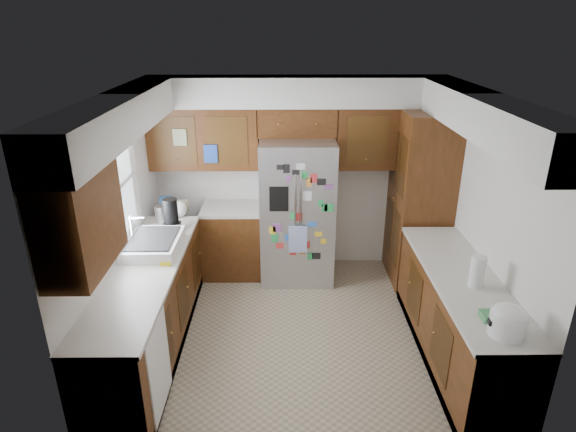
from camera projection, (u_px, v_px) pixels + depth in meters
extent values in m
plane|color=tan|center=(299.00, 329.00, 5.21)|extent=(3.60, 3.60, 0.00)
cube|color=silver|center=(296.00, 175.00, 6.21)|extent=(3.60, 0.04, 2.50)
cube|color=silver|center=(117.00, 224.00, 4.72)|extent=(0.04, 3.20, 2.50)
cube|color=silver|center=(482.00, 223.00, 4.75)|extent=(0.04, 3.20, 2.50)
cube|color=silver|center=(309.00, 316.00, 3.25)|extent=(3.60, 0.04, 2.50)
cube|color=white|center=(302.00, 93.00, 4.25)|extent=(3.60, 3.20, 0.02)
cube|color=silver|center=(297.00, 92.00, 5.63)|extent=(3.60, 0.38, 0.35)
cube|color=silver|center=(122.00, 114.00, 4.31)|extent=(0.38, 3.20, 0.35)
cube|color=silver|center=(480.00, 113.00, 4.34)|extent=(0.38, 3.20, 0.35)
cube|color=#3B230B|center=(204.00, 138.00, 5.84)|extent=(1.33, 0.34, 0.75)
cube|color=#3B230B|center=(390.00, 137.00, 5.87)|extent=(1.33, 0.34, 0.75)
cube|color=#3B230B|center=(80.00, 220.00, 3.45)|extent=(0.34, 0.85, 0.75)
cube|color=white|center=(117.00, 187.00, 4.68)|extent=(0.02, 0.90, 1.05)
cube|color=white|center=(121.00, 187.00, 4.68)|extent=(0.01, 1.02, 1.15)
cube|color=#1D48AE|center=(211.00, 154.00, 5.73)|extent=(0.16, 0.02, 0.22)
cube|color=beige|center=(180.00, 137.00, 5.65)|extent=(0.16, 0.02, 0.20)
cube|color=#3B230B|center=(149.00, 311.00, 4.75)|extent=(0.60, 2.60, 0.88)
cube|color=#3B230B|center=(233.00, 241.00, 6.23)|extent=(0.75, 0.60, 0.88)
cube|color=beige|center=(144.00, 270.00, 4.57)|extent=(0.63, 2.60, 0.04)
cube|color=beige|center=(231.00, 208.00, 6.06)|extent=(0.75, 0.60, 0.04)
cube|color=black|center=(153.00, 344.00, 4.90)|extent=(0.60, 2.60, 0.10)
cube|color=white|center=(160.00, 367.00, 3.96)|extent=(0.01, 0.58, 0.80)
cube|color=#3B230B|center=(457.00, 320.00, 4.61)|extent=(0.60, 2.25, 0.88)
cube|color=beige|center=(464.00, 278.00, 4.44)|extent=(0.63, 2.25, 0.04)
cube|color=black|center=(452.00, 353.00, 4.76)|extent=(0.60, 2.25, 0.10)
cube|color=#3B230B|center=(420.00, 199.00, 5.88)|extent=(0.60, 0.90, 2.15)
cube|color=#ADADB3|center=(297.00, 211.00, 5.98)|extent=(0.90, 0.75, 1.80)
cylinder|color=silver|center=(295.00, 211.00, 5.56)|extent=(0.02, 0.02, 0.90)
cylinder|color=silver|center=(301.00, 211.00, 5.56)|extent=(0.02, 0.02, 0.90)
cube|color=black|center=(279.00, 199.00, 5.51)|extent=(0.22, 0.01, 0.30)
cube|color=white|center=(298.00, 239.00, 5.68)|extent=(0.22, 0.01, 0.34)
cube|color=red|center=(280.00, 246.00, 5.74)|extent=(0.09, 0.00, 0.07)
cube|color=blue|center=(289.00, 238.00, 5.70)|extent=(0.09, 0.00, 0.08)
cube|color=black|center=(316.00, 256.00, 5.79)|extent=(0.10, 0.00, 0.08)
cube|color=black|center=(280.00, 167.00, 5.37)|extent=(0.08, 0.00, 0.06)
cube|color=black|center=(287.00, 169.00, 5.37)|extent=(0.07, 0.00, 0.10)
cube|color=black|center=(296.00, 172.00, 5.39)|extent=(0.08, 0.00, 0.06)
cube|color=white|center=(301.00, 167.00, 5.37)|extent=(0.10, 0.00, 0.07)
cube|color=white|center=(307.00, 196.00, 5.50)|extent=(0.11, 0.00, 0.12)
cube|color=blue|center=(312.00, 224.00, 5.64)|extent=(0.11, 0.00, 0.06)
cube|color=black|center=(321.00, 182.00, 5.44)|extent=(0.10, 0.00, 0.08)
cube|color=orange|center=(303.00, 252.00, 5.77)|extent=(0.06, 0.00, 0.05)
cube|color=yellow|center=(272.00, 230.00, 5.66)|extent=(0.08, 0.00, 0.10)
cube|color=yellow|center=(323.00, 241.00, 5.72)|extent=(0.07, 0.00, 0.07)
cube|color=#8C4C99|center=(329.00, 187.00, 5.46)|extent=(0.10, 0.00, 0.06)
cube|color=green|center=(329.00, 208.00, 5.56)|extent=(0.11, 0.00, 0.10)
cube|color=green|center=(325.00, 208.00, 5.56)|extent=(0.07, 0.00, 0.08)
cube|color=red|center=(314.00, 178.00, 5.42)|extent=(0.08, 0.00, 0.11)
cube|color=green|center=(321.00, 203.00, 5.54)|extent=(0.06, 0.00, 0.08)
cube|color=green|center=(304.00, 175.00, 5.41)|extent=(0.07, 0.00, 0.08)
cube|color=orange|center=(309.00, 182.00, 5.44)|extent=(0.07, 0.00, 0.10)
cube|color=green|center=(275.00, 238.00, 5.70)|extent=(0.08, 0.00, 0.10)
cube|color=#8C4C99|center=(277.00, 228.00, 5.65)|extent=(0.10, 0.00, 0.11)
cube|color=red|center=(299.00, 217.00, 5.60)|extent=(0.08, 0.00, 0.10)
cube|color=green|center=(293.00, 216.00, 5.59)|extent=(0.07, 0.00, 0.09)
cube|color=#8C4C99|center=(288.00, 179.00, 5.42)|extent=(0.06, 0.00, 0.08)
cube|color=red|center=(293.00, 252.00, 5.77)|extent=(0.08, 0.00, 0.07)
cube|color=red|center=(307.00, 245.00, 5.74)|extent=(0.07, 0.00, 0.09)
cube|color=yellow|center=(319.00, 234.00, 5.68)|extent=(0.09, 0.00, 0.06)
cube|color=green|center=(310.00, 256.00, 5.80)|extent=(0.06, 0.00, 0.09)
cube|color=#3B230B|center=(297.00, 121.00, 5.78)|extent=(0.96, 0.34, 0.35)
sphere|color=#24419D|center=(281.00, 96.00, 5.65)|extent=(0.26, 0.26, 0.26)
cylinder|color=black|center=(313.00, 100.00, 5.70)|extent=(0.27, 0.27, 0.15)
ellipsoid|color=#333338|center=(313.00, 93.00, 5.67)|extent=(0.25, 0.25, 0.11)
cube|color=white|center=(153.00, 244.00, 4.91)|extent=(0.52, 0.70, 0.12)
cube|color=black|center=(153.00, 239.00, 4.89)|extent=(0.44, 0.60, 0.02)
cylinder|color=silver|center=(132.00, 230.00, 4.85)|extent=(0.02, 0.02, 0.30)
cylinder|color=silver|center=(136.00, 218.00, 4.80)|extent=(0.16, 0.02, 0.02)
cube|color=yellow|center=(167.00, 260.00, 4.68)|extent=(0.10, 0.18, 0.04)
cube|color=black|center=(172.00, 227.00, 5.35)|extent=(0.18, 0.14, 0.10)
cylinder|color=black|center=(171.00, 211.00, 5.28)|extent=(0.16, 0.16, 0.28)
cylinder|color=#ADADB3|center=(161.00, 214.00, 5.56)|extent=(0.14, 0.14, 0.20)
sphere|color=white|center=(178.00, 209.00, 5.72)|extent=(0.20, 0.20, 0.20)
cube|color=#3F72B2|center=(166.00, 204.00, 5.90)|extent=(0.14, 0.10, 0.18)
cube|color=#BFB28C|center=(184.00, 206.00, 5.89)|extent=(0.10, 0.08, 0.14)
cylinder|color=white|center=(159.00, 232.00, 5.21)|extent=(0.08, 0.08, 0.11)
cylinder|color=white|center=(508.00, 324.00, 3.58)|extent=(0.27, 0.27, 0.18)
ellipsoid|color=white|center=(510.00, 314.00, 3.54)|extent=(0.26, 0.26, 0.12)
cube|color=black|center=(491.00, 322.00, 3.57)|extent=(0.04, 0.06, 0.04)
cylinder|color=white|center=(477.00, 272.00, 4.20)|extent=(0.13, 0.13, 0.29)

